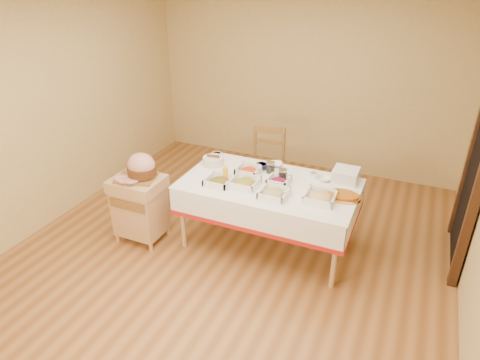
# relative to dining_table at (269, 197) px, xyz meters

# --- Properties ---
(room_shell) EXTENTS (5.00, 5.00, 5.00)m
(room_shell) POSITION_rel_dining_table_xyz_m (-0.30, -0.30, 0.70)
(room_shell) COLOR #98602F
(room_shell) RESTS_ON ground
(doorway) EXTENTS (0.09, 1.10, 2.20)m
(doorway) POSITION_rel_dining_table_xyz_m (1.90, 0.60, 0.51)
(doorway) COLOR black
(doorway) RESTS_ON ground
(dining_table) EXTENTS (1.82, 1.02, 0.76)m
(dining_table) POSITION_rel_dining_table_xyz_m (0.00, 0.00, 0.00)
(dining_table) COLOR tan
(dining_table) RESTS_ON ground
(butcher_cart) EXTENTS (0.53, 0.45, 0.75)m
(butcher_cart) POSITION_rel_dining_table_xyz_m (-1.33, -0.46, -0.17)
(butcher_cart) COLOR tan
(butcher_cart) RESTS_ON ground
(dining_chair) EXTENTS (0.49, 0.48, 0.97)m
(dining_chair) POSITION_rel_dining_table_xyz_m (-0.37, 0.93, -0.10)
(dining_chair) COLOR brown
(dining_chair) RESTS_ON ground
(ham_on_board) EXTENTS (0.43, 0.41, 0.28)m
(ham_on_board) POSITION_rel_dining_table_xyz_m (-1.29, -0.43, 0.28)
(ham_on_board) COLOR brown
(ham_on_board) RESTS_ON butcher_cart
(serving_dish_a) EXTENTS (0.27, 0.26, 0.12)m
(serving_dish_a) POSITION_rel_dining_table_xyz_m (-0.47, -0.23, 0.20)
(serving_dish_a) COLOR white
(serving_dish_a) RESTS_ON dining_table
(serving_dish_b) EXTENTS (0.28, 0.28, 0.11)m
(serving_dish_b) POSITION_rel_dining_table_xyz_m (-0.21, -0.16, 0.20)
(serving_dish_b) COLOR white
(serving_dish_b) RESTS_ON dining_table
(serving_dish_c) EXTENTS (0.27, 0.27, 0.11)m
(serving_dish_c) POSITION_rel_dining_table_xyz_m (0.14, -0.25, 0.20)
(serving_dish_c) COLOR white
(serving_dish_c) RESTS_ON dining_table
(serving_dish_d) EXTENTS (0.29, 0.29, 0.11)m
(serving_dish_d) POSITION_rel_dining_table_xyz_m (0.57, -0.13, 0.20)
(serving_dish_d) COLOR white
(serving_dish_d) RESTS_ON dining_table
(serving_dish_e) EXTENTS (0.25, 0.24, 0.12)m
(serving_dish_e) POSITION_rel_dining_table_xyz_m (-0.29, 0.12, 0.20)
(serving_dish_e) COLOR white
(serving_dish_e) RESTS_ON dining_table
(serving_dish_f) EXTENTS (0.23, 0.21, 0.10)m
(serving_dish_f) POSITION_rel_dining_table_xyz_m (0.09, 0.03, 0.19)
(serving_dish_f) COLOR white
(serving_dish_f) RESTS_ON dining_table
(small_bowl_left) EXTENTS (0.11, 0.11, 0.05)m
(small_bowl_left) POSITION_rel_dining_table_xyz_m (-0.80, 0.37, 0.19)
(small_bowl_left) COLOR white
(small_bowl_left) RESTS_ON dining_table
(small_bowl_mid) EXTENTS (0.13, 0.13, 0.05)m
(small_bowl_mid) POSITION_rel_dining_table_xyz_m (-0.21, 0.30, 0.19)
(small_bowl_mid) COLOR #1C1C51
(small_bowl_mid) RESTS_ON dining_table
(small_bowl_right) EXTENTS (0.11, 0.11, 0.05)m
(small_bowl_right) POSITION_rel_dining_table_xyz_m (0.38, 0.32, 0.19)
(small_bowl_right) COLOR white
(small_bowl_right) RESTS_ON dining_table
(bowl_white_imported) EXTENTS (0.20, 0.20, 0.04)m
(bowl_white_imported) POSITION_rel_dining_table_xyz_m (-0.08, 0.43, 0.18)
(bowl_white_imported) COLOR white
(bowl_white_imported) RESTS_ON dining_table
(bowl_small_imported) EXTENTS (0.15, 0.15, 0.04)m
(bowl_small_imported) POSITION_rel_dining_table_xyz_m (0.51, 0.29, 0.18)
(bowl_small_imported) COLOR white
(bowl_small_imported) RESTS_ON dining_table
(preserve_jar_left) EXTENTS (0.10, 0.10, 0.12)m
(preserve_jar_left) POSITION_rel_dining_table_xyz_m (-0.08, 0.24, 0.22)
(preserve_jar_left) COLOR silver
(preserve_jar_left) RESTS_ON dining_table
(preserve_jar_right) EXTENTS (0.09, 0.09, 0.12)m
(preserve_jar_right) POSITION_rel_dining_table_xyz_m (0.10, 0.13, 0.22)
(preserve_jar_right) COLOR silver
(preserve_jar_right) RESTS_ON dining_table
(mustard_bottle) EXTENTS (0.06, 0.06, 0.18)m
(mustard_bottle) POSITION_rel_dining_table_xyz_m (-0.45, -0.12, 0.24)
(mustard_bottle) COLOR yellow
(mustard_bottle) RESTS_ON dining_table
(bread_basket) EXTENTS (0.24, 0.24, 0.11)m
(bread_basket) POSITION_rel_dining_table_xyz_m (-0.74, 0.18, 0.21)
(bread_basket) COLOR silver
(bread_basket) RESTS_ON dining_table
(plate_stack) EXTENTS (0.26, 0.26, 0.13)m
(plate_stack) POSITION_rel_dining_table_xyz_m (0.71, 0.39, 0.22)
(plate_stack) COLOR white
(plate_stack) RESTS_ON dining_table
(brass_platter) EXTENTS (0.36, 0.26, 0.05)m
(brass_platter) POSITION_rel_dining_table_xyz_m (0.76, 0.00, 0.18)
(brass_platter) COLOR gold
(brass_platter) RESTS_ON dining_table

